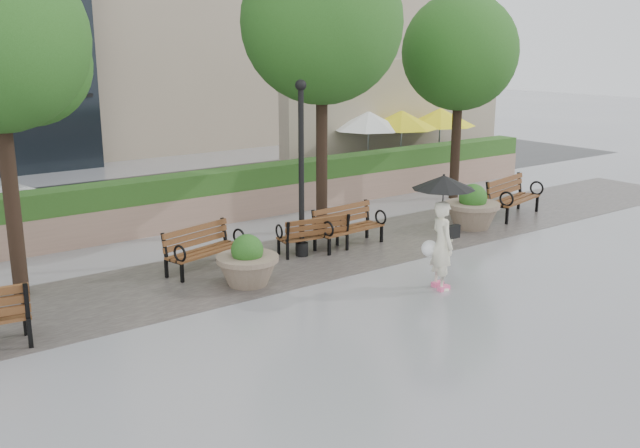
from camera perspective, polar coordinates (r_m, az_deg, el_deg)
ground at (r=13.21m, az=5.14°, el=-5.99°), size 100.00×100.00×0.00m
cobble_strip at (r=15.45m, az=-2.27°, el=-2.88°), size 28.00×3.20×0.01m
hedge_wall at (r=18.62m, az=-9.26°, el=2.02°), size 24.00×0.80×1.35m
cafe_wall at (r=26.31m, az=6.28°, el=8.64°), size 10.00×0.60×4.00m
cafe_hedge at (r=24.61m, az=8.80°, el=4.52°), size 8.00×0.50×0.90m
asphalt_street at (r=22.32m, az=-13.96°, el=2.08°), size 40.00×7.00×0.00m
bench_1 at (r=14.87m, az=-9.24°, el=-2.69°), size 1.81×1.08×0.91m
bench_2 at (r=15.90m, az=-0.53°, el=-1.44°), size 1.65×0.84×0.85m
bench_3 at (r=16.40m, az=2.31°, el=-0.88°), size 1.79×0.83×0.93m
bench_4 at (r=19.91m, az=15.19°, el=1.45°), size 2.05×1.19×1.04m
planter_left at (r=13.85m, az=-5.81°, el=-3.32°), size 1.21×1.21×1.01m
planter_right at (r=18.37m, az=12.09°, el=1.02°), size 1.36×1.36×1.14m
lamppost at (r=15.34m, az=-1.50°, el=3.45°), size 0.28×0.28×3.83m
tree_0 at (r=13.80m, az=-24.02°, el=12.83°), size 3.33×3.21×6.24m
tree_1 at (r=17.44m, az=0.41°, el=15.37°), size 3.84×3.82×6.93m
tree_2 at (r=21.65m, az=11.26°, el=13.06°), size 3.46×3.36×5.99m
patio_umb_white at (r=24.41m, az=3.91°, el=8.22°), size 2.50×2.50×2.30m
patio_umb_yellow_a at (r=24.81m, az=6.55°, el=8.26°), size 2.50×2.50×2.30m
patio_umb_yellow_b at (r=25.88m, az=9.60°, el=8.41°), size 2.50×2.50×2.30m
pedestrian at (r=13.56m, az=9.77°, el=0.27°), size 1.19×1.19×2.18m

